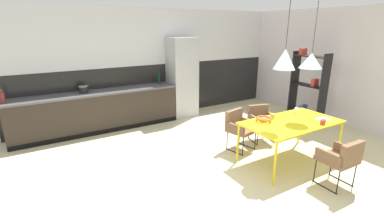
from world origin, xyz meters
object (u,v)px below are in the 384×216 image
at_px(armchair_by_stool, 342,156).
at_px(mug_tall_blue, 296,111).
at_px(mug_white_ceramic, 323,122).
at_px(pendant_lamp_over_table_near, 285,59).
at_px(dining_table, 291,124).
at_px(armchair_corner_seat, 261,118).
at_px(pendant_lamp_over_table_far, 311,61).
at_px(armchair_far_side, 239,125).
at_px(mug_glass_clear, 273,116).
at_px(refrigerator_column, 182,78).
at_px(fruit_bowl, 264,119).
at_px(bottle_spice_small, 3,98).
at_px(open_shelf_unit, 308,87).
at_px(open_book, 323,119).
at_px(cooking_pot, 84,89).
at_px(bottle_oil_tall, 159,79).

bearing_deg(armchair_by_stool, mug_tall_blue, 71.12).
height_order(armchair_by_stool, mug_white_ceramic, mug_white_ceramic).
bearing_deg(pendant_lamp_over_table_near, dining_table, 1.41).
xyz_separation_m(armchair_corner_seat, mug_tall_blue, (0.20, -0.70, 0.32)).
relative_size(mug_tall_blue, pendant_lamp_over_table_far, 0.11).
bearing_deg(armchair_far_side, mug_white_ceramic, 109.29).
distance_m(armchair_corner_seat, mug_glass_clear, 0.85).
distance_m(refrigerator_column, pendant_lamp_over_table_far, 3.43).
xyz_separation_m(armchair_corner_seat, mug_white_ceramic, (0.09, -1.33, 0.31)).
bearing_deg(refrigerator_column, fruit_bowl, -90.67).
distance_m(armchair_corner_seat, bottle_spice_small, 5.10).
bearing_deg(open_shelf_unit, armchair_far_side, -82.13).
relative_size(open_book, mug_tall_blue, 2.02).
bearing_deg(pendant_lamp_over_table_far, mug_white_ceramic, -91.02).
distance_m(dining_table, pendant_lamp_over_table_far, 1.12).
bearing_deg(armchair_by_stool, bottle_spice_small, 137.63).
xyz_separation_m(refrigerator_column, bottle_spice_small, (-3.94, -0.11, -0.00)).
bearing_deg(armchair_far_side, bottle_spice_small, -43.82).
height_order(armchair_corner_seat, open_shelf_unit, open_shelf_unit).
height_order(refrigerator_column, open_shelf_unit, refrigerator_column).
bearing_deg(mug_tall_blue, cooking_pot, 136.79).
relative_size(cooking_pot, bottle_spice_small, 0.72).
bearing_deg(dining_table, bottle_oil_tall, 106.28).
bearing_deg(refrigerator_column, open_shelf_unit, -41.30).
xyz_separation_m(dining_table, armchair_far_side, (-0.44, 0.87, -0.21)).
bearing_deg(open_book, cooking_pot, 133.78).
relative_size(bottle_spice_small, pendant_lamp_over_table_near, 0.28).
distance_m(refrigerator_column, open_book, 3.63).
bearing_deg(pendant_lamp_over_table_near, open_shelf_unit, 27.34).
height_order(dining_table, pendant_lamp_over_table_near, pendant_lamp_over_table_near).
distance_m(refrigerator_column, fruit_bowl, 3.04).
xyz_separation_m(armchair_far_side, bottle_oil_tall, (-0.55, 2.52, 0.55)).
xyz_separation_m(armchair_by_stool, open_book, (0.58, 0.74, 0.25)).
bearing_deg(armchair_by_stool, bottle_oil_tall, 104.25).
bearing_deg(pendant_lamp_over_table_near, cooking_pot, 126.53).
bearing_deg(mug_white_ceramic, armchair_far_side, 122.24).
height_order(mug_glass_clear, mug_white_ceramic, mug_glass_clear).
bearing_deg(bottle_spice_small, mug_white_ceramic, -37.32).
bearing_deg(pendant_lamp_over_table_near, mug_tall_blue, 19.41).
relative_size(refrigerator_column, armchair_corner_seat, 2.79).
bearing_deg(cooking_pot, armchair_far_side, -46.02).
xyz_separation_m(fruit_bowl, mug_tall_blue, (0.85, 0.01, 0.01)).
height_order(armchair_corner_seat, pendant_lamp_over_table_far, pendant_lamp_over_table_far).
height_order(refrigerator_column, armchair_far_side, refrigerator_column).
bearing_deg(mug_glass_clear, armchair_far_side, 115.42).
bearing_deg(bottle_spice_small, bottle_oil_tall, 3.50).
bearing_deg(cooking_pot, open_shelf_unit, -23.90).
bearing_deg(mug_glass_clear, open_shelf_unit, 22.87).
bearing_deg(armchair_far_side, cooking_pot, -58.96).
bearing_deg(open_book, armchair_far_side, 133.30).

